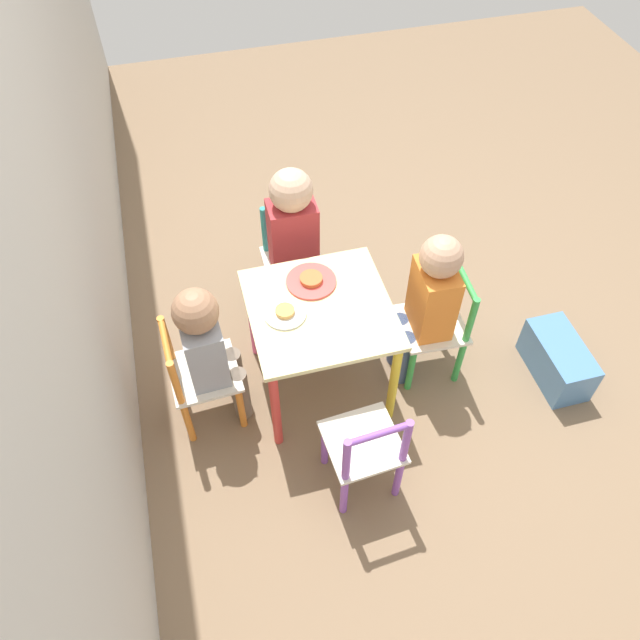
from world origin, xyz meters
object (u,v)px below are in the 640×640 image
plate_back (285,313)px  plate_right (311,281)px  kids_table (320,322)px  chair_purple (365,450)px  child_front (429,298)px  child_back (209,345)px  storage_bin (557,360)px  chair_teal (293,262)px  chair_green (437,326)px  child_right (295,233)px  chair_orange (199,377)px

plate_back → plate_right: bearing=-45.0°
kids_table → plate_back: size_ratio=3.37×
chair_purple → child_front: bearing=-134.3°
child_back → child_front: child_front is taller
kids_table → storage_bin: bearing=-102.2°
chair_teal → plate_back: bearing=-105.1°
chair_green → child_right: bearing=-130.3°
chair_orange → chair_purple: (-0.46, -0.53, 0.00)m
plate_right → plate_back: bearing=135.0°
plate_right → storage_bin: size_ratio=0.56×
chair_green → child_right: 0.71m
chair_orange → child_front: child_front is taller
chair_purple → kids_table: bearing=-90.0°
chair_orange → child_front: (0.00, -0.92, 0.19)m
child_front → plate_back: bearing=-89.3°
chair_teal → chair_green: bearing=-46.2°
chair_teal → plate_back: same height
chair_green → plate_back: (0.03, 0.63, 0.25)m
chair_green → chair_orange: bearing=-86.9°
chair_teal → child_front: child_front is taller
kids_table → chair_orange: 0.52m
chair_green → child_back: child_back is taller
chair_orange → plate_back: bearing=-88.8°
chair_green → chair_purple: same height
chair_green → child_right: size_ratio=0.66×
chair_green → child_front: 0.20m
chair_orange → child_back: child_back is taller
chair_orange → child_back: (0.00, -0.06, 0.18)m
child_back → storage_bin: 1.48m
chair_teal → chair_green: (-0.52, -0.49, 0.00)m
plate_back → child_back: bearing=94.5°
chair_purple → plate_back: same height
kids_table → plate_right: size_ratio=2.74×
child_front → storage_bin: child_front is taller
chair_teal → child_back: child_back is taller
chair_orange → child_right: (0.46, -0.50, 0.22)m
chair_teal → plate_right: 0.43m
child_right → plate_right: (-0.30, 0.00, 0.02)m
chair_green → plate_right: 0.57m
chair_green → storage_bin: 0.56m
chair_teal → chair_purple: same height
chair_teal → chair_green: same height
chair_orange → child_right: bearing=-50.3°
chair_purple → storage_bin: chair_purple is taller
chair_green → child_front: bearing=-90.0°
kids_table → plate_back: 0.16m
chair_teal → kids_table: bearing=-90.0°
storage_bin → plate_back: bearing=79.2°
chair_teal → chair_green: size_ratio=1.00×
kids_table → child_back: child_back is taller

